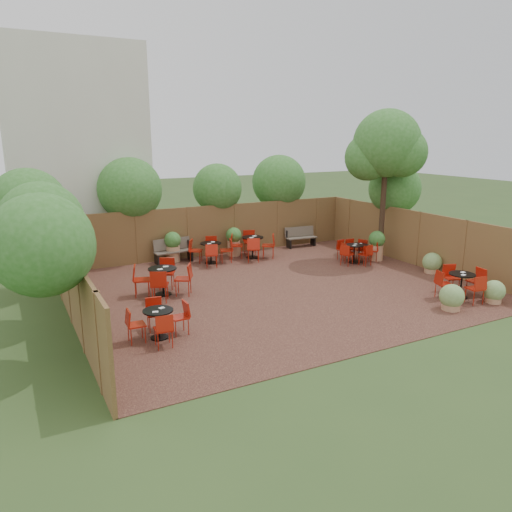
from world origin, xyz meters
TOP-DOWN VIEW (x-y plane):
  - ground at (0.00, 0.00)m, footprint 80.00×80.00m
  - courtyard_paving at (0.00, 0.00)m, footprint 12.00×10.00m
  - fence_back at (0.00, 5.00)m, footprint 12.00×0.08m
  - fence_left at (-6.00, 0.00)m, footprint 0.08×10.00m
  - fence_right at (6.00, 0.00)m, footprint 0.08×10.00m
  - neighbour_building at (-4.50, 8.00)m, footprint 5.00×4.00m
  - overhang_foliage at (-1.69, 3.16)m, footprint 15.34×10.48m
  - courtyard_tree at (5.39, 1.29)m, footprint 2.66×2.56m
  - park_bench_left at (-1.78, 4.62)m, footprint 1.47×0.56m
  - park_bench_right at (3.91, 4.62)m, footprint 1.39×0.58m
  - bistro_tables at (0.46, 1.13)m, footprint 10.25×8.76m
  - planters at (-0.54, 3.72)m, footprint 11.47×4.05m
  - low_shrubs at (4.58, -2.92)m, footprint 3.05×3.69m

SIDE VIEW (x-z plane):
  - ground at x=0.00m, z-range 0.00..0.00m
  - courtyard_paving at x=0.00m, z-range 0.00..0.02m
  - low_shrubs at x=4.58m, z-range 0.00..0.72m
  - park_bench_right at x=3.91m, z-range 0.03..0.87m
  - bistro_tables at x=0.46m, z-range -0.02..0.94m
  - park_bench_left at x=-1.78m, z-range 0.03..0.92m
  - planters at x=-0.54m, z-range 0.05..1.22m
  - fence_back at x=0.00m, z-range 0.00..2.00m
  - fence_left at x=-6.00m, z-range 0.00..2.00m
  - fence_right at x=6.00m, z-range 0.00..2.00m
  - overhang_foliage at x=-1.69m, z-range 1.47..3.84m
  - neighbour_building at x=-4.50m, z-range 0.00..8.00m
  - courtyard_tree at x=5.39m, z-range 1.40..7.00m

